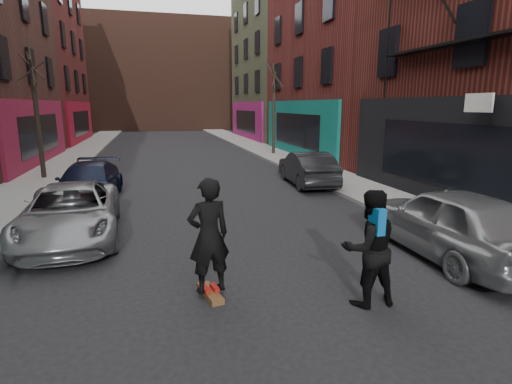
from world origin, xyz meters
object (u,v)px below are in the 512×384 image
tree_left_far (35,102)px  parked_left_far (71,213)px  tree_right_far (274,100)px  parked_right_far (450,222)px  skateboard (210,293)px  skateboarder (209,236)px  parked_right_end (307,168)px  parked_left_end (88,183)px  pedestrian (369,248)px

tree_left_far → parked_left_far: bearing=-73.3°
tree_right_far → parked_right_far: bearing=-95.0°
skateboard → skateboarder: size_ratio=0.40×
parked_right_end → skateboard: 10.29m
skateboarder → parked_right_far: bearing=174.4°
parked_left_far → parked_left_end: parked_left_far is taller
parked_left_far → parked_left_end: (-0.14, 4.05, -0.01)m
tree_left_far → parked_left_end: (2.50, -4.75, -2.73)m
parked_left_far → pedestrian: (5.33, -4.81, 0.32)m
skateboard → pedestrian: 2.80m
parked_right_end → skateboarder: 10.28m
tree_left_far → tree_right_far: (12.40, 6.00, 0.15)m
skateboarder → pedestrian: size_ratio=1.02×
parked_left_end → skateboarder: bearing=-65.5°
tree_right_far → parked_right_far: size_ratio=1.49×
tree_left_far → tree_right_far: bearing=25.8°
parked_left_far → parked_right_end: size_ratio=1.14×
tree_right_far → parked_right_end: bearing=-99.2°
tree_right_far → parked_right_far: tree_right_far is taller
parked_left_end → pedestrian: 10.42m
tree_left_far → skateboard: 14.24m
tree_left_far → parked_right_end: tree_left_far is taller
parked_right_far → skateboard: (-5.31, -0.56, -0.73)m
parked_left_end → skateboard: 8.52m
tree_right_far → pedestrian: 20.27m
parked_left_far → tree_right_far: bearing=53.3°
parked_right_end → tree_left_far: bearing=-15.3°
tree_left_far → parked_right_end: size_ratio=1.55×
parked_left_far → skateboarder: 4.85m
pedestrian → skateboarder: bearing=-19.9°
tree_right_far → skateboarder: (-6.91, -18.70, -2.43)m
tree_left_far → skateboarder: 14.03m
pedestrian → parked_right_far: bearing=-152.1°
parked_left_end → parked_left_far: bearing=-84.2°
tree_left_far → pedestrian: size_ratio=3.35×
skateboard → tree_left_far: bearing=101.8°
skateboarder → pedestrian: bearing=148.1°
parked_left_end → pedestrian: size_ratio=2.32×
tree_right_far → parked_left_end: tree_right_far is taller
parked_right_far → pedestrian: 3.19m
tree_left_far → parked_right_end: 11.80m
skateboarder → parked_left_end: bearing=-81.0°
tree_left_far → parked_right_far: (10.80, -12.15, -2.60)m
parked_right_end → pedestrian: size_ratio=2.16×
tree_left_far → parked_left_end: size_ratio=1.44×
parked_left_far → parked_left_end: bearing=88.6°
tree_right_far → skateboarder: bearing=-110.3°
tree_left_far → skateboard: bearing=-66.6°
parked_right_far → parked_right_end: 8.24m
skateboard → pedestrian: pedestrian is taller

